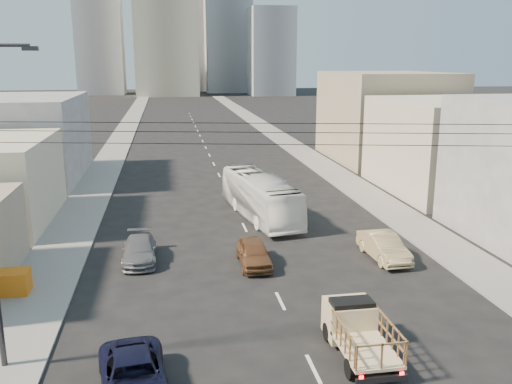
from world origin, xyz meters
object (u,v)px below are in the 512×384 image
object	(u,v)px
sedan_grey	(140,250)
crate_stack	(10,282)
flatbed_pickup	(358,328)
city_bus	(260,196)
sedan_brown	(254,253)
sedan_tan	(384,247)
navy_pickup	(134,378)

from	to	relation	value
sedan_grey	crate_stack	size ratio (longest dim) A/B	2.56
sedan_grey	crate_stack	bearing A→B (deg)	-148.58
flatbed_pickup	city_bus	size ratio (longest dim) A/B	0.39
flatbed_pickup	sedan_brown	world-z (taller)	flatbed_pickup
city_bus	flatbed_pickup	bearing A→B (deg)	-97.68
sedan_brown	sedan_tan	world-z (taller)	sedan_tan
sedan_brown	sedan_grey	size ratio (longest dim) A/B	0.91
flatbed_pickup	sedan_brown	size ratio (longest dim) A/B	1.04
sedan_brown	sedan_tan	size ratio (longest dim) A/B	0.92
city_bus	crate_stack	bearing A→B (deg)	-150.54
navy_pickup	sedan_brown	size ratio (longest dim) A/B	1.19
sedan_brown	crate_stack	bearing A→B (deg)	-169.80
sedan_brown	crate_stack	size ratio (longest dim) A/B	2.34
sedan_tan	sedan_grey	distance (m)	14.18
navy_pickup	city_bus	xyz separation A→B (m)	(8.06, 21.05, 0.89)
navy_pickup	sedan_tan	bearing A→B (deg)	32.71
sedan_grey	city_bus	bearing A→B (deg)	42.44
navy_pickup	city_bus	size ratio (longest dim) A/B	0.44
sedan_grey	sedan_brown	bearing A→B (deg)	-15.35
sedan_grey	crate_stack	xyz separation A→B (m)	(-6.09, -3.78, 0.02)
sedan_brown	sedan_grey	world-z (taller)	sedan_brown
city_bus	sedan_grey	bearing A→B (deg)	-146.31
city_bus	sedan_tan	distance (m)	11.32
city_bus	sedan_tan	world-z (taller)	city_bus
sedan_tan	crate_stack	bearing A→B (deg)	-177.46
flatbed_pickup	sedan_brown	distance (m)	10.44
navy_pickup	sedan_tan	xyz separation A→B (m)	(13.69, 11.27, 0.06)
sedan_tan	flatbed_pickup	bearing A→B (deg)	-120.06
flatbed_pickup	city_bus	distance (m)	19.65
flatbed_pickup	navy_pickup	bearing A→B (deg)	-170.63
flatbed_pickup	city_bus	world-z (taller)	city_bus
crate_stack	city_bus	bearing A→B (deg)	38.62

